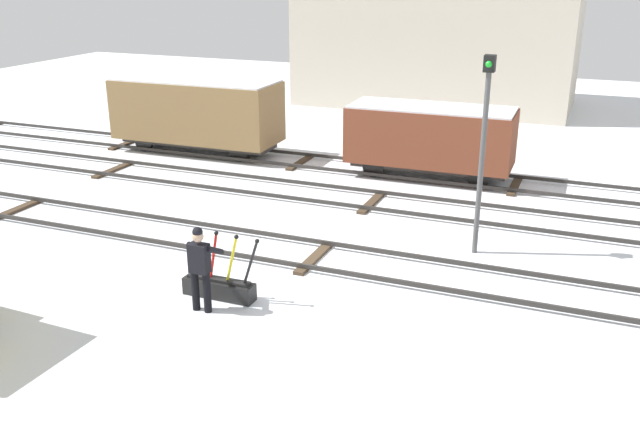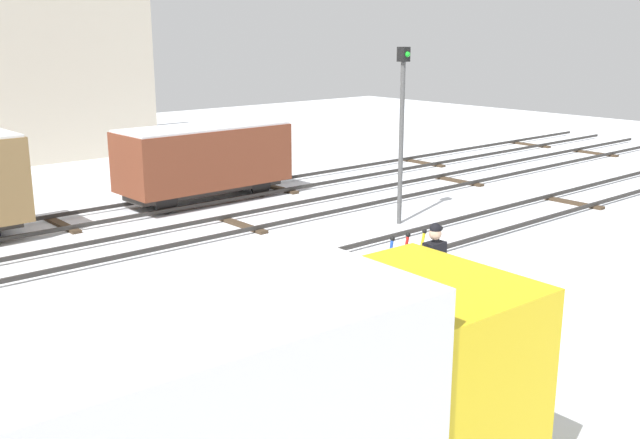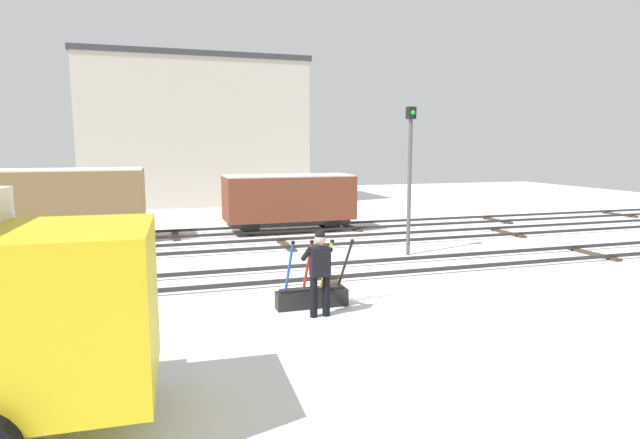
# 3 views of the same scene
# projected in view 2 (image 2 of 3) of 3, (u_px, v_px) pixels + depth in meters

# --- Properties ---
(ground_plane) EXTENTS (60.00, 60.00, 0.00)m
(ground_plane) POSITION_uv_depth(u_px,v_px,m) (354.00, 264.00, 16.02)
(ground_plane) COLOR silver
(track_main_line) EXTENTS (44.00, 1.94, 0.18)m
(track_main_line) POSITION_uv_depth(u_px,v_px,m) (354.00, 260.00, 16.00)
(track_main_line) COLOR #2D2B28
(track_main_line) RESTS_ON ground_plane
(track_siding_near) EXTENTS (44.00, 1.94, 0.18)m
(track_siding_near) POSITION_uv_depth(u_px,v_px,m) (242.00, 223.00, 19.08)
(track_siding_near) COLOR #2D2B28
(track_siding_near) RESTS_ON ground_plane
(track_siding_far) EXTENTS (44.00, 1.94, 0.18)m
(track_siding_far) POSITION_uv_depth(u_px,v_px,m) (181.00, 202.00, 21.34)
(track_siding_far) COLOR #2D2B28
(track_siding_far) RESTS_ON ground_plane
(switch_lever_frame) EXTENTS (1.70, 0.36, 1.44)m
(switch_lever_frame) POSITION_uv_depth(u_px,v_px,m) (406.00, 295.00, 13.46)
(switch_lever_frame) COLOR black
(switch_lever_frame) RESTS_ON ground_plane
(rail_worker) EXTENTS (0.53, 0.63, 1.74)m
(rail_worker) POSITION_uv_depth(u_px,v_px,m) (433.00, 265.00, 12.81)
(rail_worker) COLOR black
(rail_worker) RESTS_ON ground_plane
(delivery_truck) EXTENTS (6.10, 2.64, 2.85)m
(delivery_truck) POSITION_uv_depth(u_px,v_px,m) (245.00, 423.00, 6.42)
(delivery_truck) COLOR gold
(delivery_truck) RESTS_ON ground_plane
(signal_post) EXTENTS (0.24, 0.32, 4.54)m
(signal_post) POSITION_uv_depth(u_px,v_px,m) (402.00, 120.00, 18.73)
(signal_post) COLOR #4C4C4C
(signal_post) RESTS_ON ground_plane
(freight_car_back_track) EXTENTS (5.07, 2.03, 2.25)m
(freight_car_back_track) POSITION_uv_depth(u_px,v_px,m) (204.00, 158.00, 21.58)
(freight_car_back_track) COLOR #2D2B28
(freight_car_back_track) RESTS_ON ground_plane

